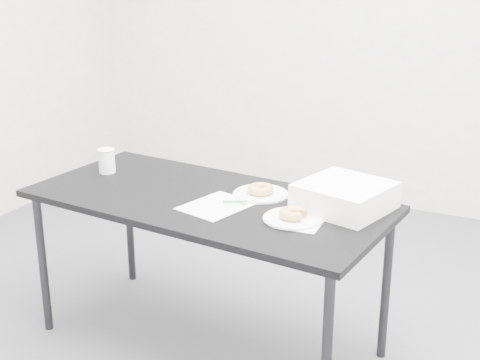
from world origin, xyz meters
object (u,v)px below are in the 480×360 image
at_px(pen, 239,201).
at_px(donut_near, 293,213).
at_px(plate_near, 293,219).
at_px(coffee_cup, 107,161).
at_px(plate_far, 261,194).
at_px(bakery_box, 345,196).
at_px(scorecard, 217,206).
at_px(table, 207,209).
at_px(donut_far, 261,189).

height_order(pen, donut_near, donut_near).
bearing_deg(plate_near, coffee_cup, 169.86).
height_order(plate_far, bakery_box, bakery_box).
xyz_separation_m(scorecard, donut_near, (0.35, -0.01, 0.03)).
height_order(table, plate_far, plate_far).
relative_size(scorecard, donut_far, 2.49).
xyz_separation_m(table, bakery_box, (0.58, 0.13, 0.11)).
bearing_deg(plate_far, plate_near, -42.47).
distance_m(table, scorecard, 0.12).
distance_m(scorecard, plate_near, 0.35).
bearing_deg(donut_near, table, 169.74).
height_order(table, donut_far, donut_far).
relative_size(table, scorecard, 5.70).
bearing_deg(plate_far, table, -144.71).
distance_m(plate_near, plate_far, 0.32).
relative_size(donut_near, bakery_box, 0.34).
height_order(plate_near, donut_near, donut_near).
relative_size(pen, coffee_cup, 1.13).
xyz_separation_m(pen, plate_near, (0.28, -0.08, -0.00)).
relative_size(scorecard, coffee_cup, 2.44).
xyz_separation_m(scorecard, plate_far, (0.11, 0.21, 0.00)).
bearing_deg(donut_far, donut_near, -42.47).
bearing_deg(table, scorecard, -33.59).
height_order(scorecard, plate_far, plate_far).
bearing_deg(coffee_cup, pen, -7.79).
bearing_deg(plate_far, bakery_box, -1.19).
distance_m(scorecard, plate_far, 0.24).
bearing_deg(pen, donut_near, -44.20).
relative_size(table, plate_near, 6.84).
relative_size(scorecard, pen, 2.15).
bearing_deg(donut_near, pen, 163.71).
height_order(scorecard, donut_near, donut_near).
distance_m(scorecard, bakery_box, 0.54).
height_order(pen, coffee_cup, coffee_cup).
bearing_deg(plate_near, bakery_box, 54.68).
height_order(scorecard, coffee_cup, coffee_cup).
relative_size(table, donut_near, 14.56).
bearing_deg(donut_far, pen, -107.83).
height_order(table, bakery_box, bakery_box).
relative_size(pen, donut_near, 1.19).
xyz_separation_m(donut_near, bakery_box, (0.15, 0.21, 0.03)).
bearing_deg(table, plate_near, -4.29).
bearing_deg(donut_far, table, -144.71).
relative_size(pen, donut_far, 1.16).
relative_size(donut_near, coffee_cup, 0.96).
height_order(table, pen, pen).
distance_m(table, donut_far, 0.25).
relative_size(plate_near, plate_far, 0.98).
bearing_deg(pen, donut_far, 44.26).
relative_size(donut_far, coffee_cup, 0.98).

